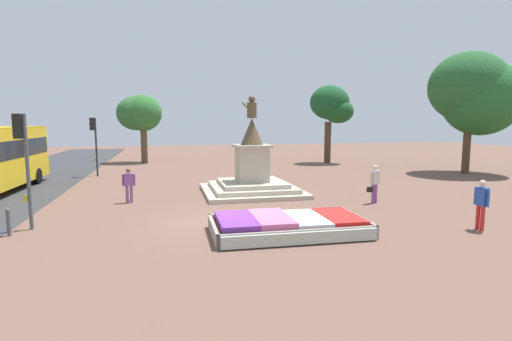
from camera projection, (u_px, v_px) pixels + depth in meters
The scene contains 12 objects.
ground_plane at pixel (228, 222), 14.17m from camera, with size 91.86×91.86×0.00m, color brown.
flower_planter at pixel (288, 226), 12.71m from camera, with size 4.97×2.76×0.60m.
statue_monument at pixel (252, 174), 19.86m from camera, with size 4.79×4.79×4.80m.
traffic_light_mid_block at pixel (23, 151), 12.92m from camera, with size 0.41×0.28×3.81m.
traffic_light_far_corner at pixel (94, 136), 25.67m from camera, with size 0.41×0.29×3.78m.
pedestrian_with_handbag at pixel (374, 182), 17.36m from camera, with size 0.70×0.38×1.68m.
pedestrian_near_planter at pixel (129, 183), 17.48m from camera, with size 0.57×0.24×1.53m.
pedestrian_crossing_plaza at pixel (481, 201), 13.06m from camera, with size 0.26×0.57×1.67m.
kerb_bollard_mid_b at pixel (8, 222), 12.45m from camera, with size 0.13×0.13×0.88m.
park_tree_far_left at pixel (331, 106), 33.57m from camera, with size 3.53×3.16×6.55m.
park_tree_behind_statue at pixel (475, 93), 26.81m from camera, with size 5.78×5.60×8.18m.
park_tree_far_right at pixel (139, 114), 34.09m from camera, with size 3.79×3.24×5.79m.
Camera 1 is at (-2.07, -13.71, 3.58)m, focal length 28.00 mm.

